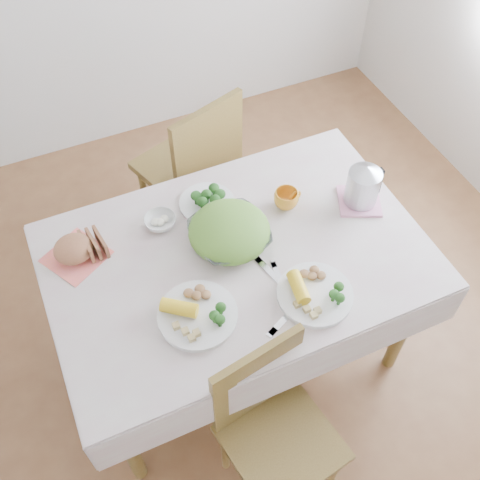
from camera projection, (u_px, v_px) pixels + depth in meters
name	position (u px, v px, depth m)	size (l,w,h in m)	color
floor	(238.00, 345.00, 2.83)	(3.60, 3.60, 0.00)	brown
dining_table	(238.00, 305.00, 2.54)	(1.40, 0.90, 0.75)	brown
tablecloth	(237.00, 255.00, 2.24)	(1.50, 1.00, 0.01)	beige
chair_near	(282.00, 439.00, 2.08)	(0.39, 0.39, 0.87)	brown
chair_far	(186.00, 167.00, 2.97)	(0.44, 0.44, 0.97)	brown
salad_bowl	(229.00, 235.00, 2.25)	(0.31, 0.31, 0.08)	white
dinner_plate_left	(198.00, 315.00, 2.05)	(0.30, 0.30, 0.02)	white
dinner_plate_right	(315.00, 295.00, 2.10)	(0.29, 0.29, 0.02)	white
broccoli_plate	(207.00, 204.00, 2.39)	(0.24, 0.24, 0.02)	beige
napkin	(76.00, 256.00, 2.23)	(0.21, 0.21, 0.00)	#FF7265
bread_loaf	(73.00, 248.00, 2.18)	(0.16, 0.15, 0.09)	brown
fruit_bowl	(160.00, 221.00, 2.32)	(0.13, 0.13, 0.04)	white
yellow_mug	(286.00, 199.00, 2.36)	(0.11, 0.11, 0.08)	orange
pink_tray	(359.00, 201.00, 2.40)	(0.18, 0.18, 0.01)	pink
electric_kettle	(364.00, 182.00, 2.31)	(0.14, 0.14, 0.19)	#B2B5BA
fork_left	(273.00, 275.00, 2.17)	(0.02, 0.22, 0.00)	silver
fork_right	(281.00, 280.00, 2.16)	(0.02, 0.18, 0.00)	silver
knife	(287.00, 316.00, 2.06)	(0.02, 0.20, 0.00)	silver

